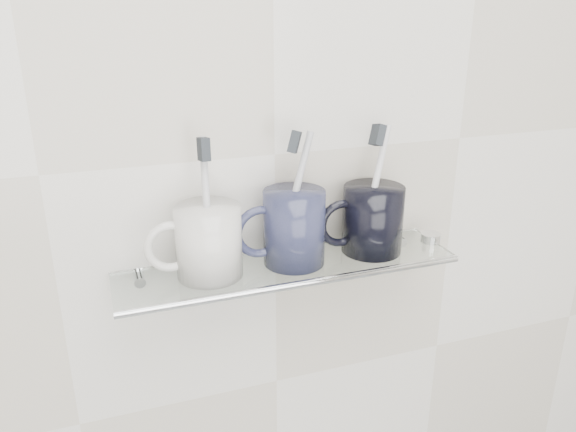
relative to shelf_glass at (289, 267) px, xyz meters
name	(u,v)px	position (x,y,z in m)	size (l,w,h in m)	color
wall_back	(275,155)	(0.00, 0.06, 0.15)	(2.50, 2.50, 0.00)	beige
shelf_glass	(289,267)	(0.00, 0.00, 0.00)	(0.50, 0.12, 0.01)	silver
shelf_rail	(302,284)	(0.00, -0.06, 0.00)	(0.01, 0.01, 0.50)	silver
bracket_left	(139,282)	(-0.21, 0.05, -0.01)	(0.02, 0.02, 0.03)	silver
bracket_right	(398,243)	(0.21, 0.05, -0.01)	(0.02, 0.02, 0.03)	silver
mug_left	(209,242)	(-0.11, 0.00, 0.06)	(0.09, 0.09, 0.10)	silver
mug_left_handle	(171,247)	(-0.17, 0.00, 0.06)	(0.07, 0.07, 0.01)	silver
toothbrush_left	(207,207)	(-0.11, 0.00, 0.10)	(0.01, 0.01, 0.19)	silver
bristles_left	(204,149)	(-0.11, 0.00, 0.19)	(0.01, 0.02, 0.03)	#24292D
mug_center	(294,227)	(0.01, 0.00, 0.06)	(0.09, 0.09, 0.11)	#1A1E33
mug_center_handle	(260,232)	(-0.04, 0.00, 0.06)	(0.08, 0.08, 0.01)	#1A1E33
toothbrush_center	(294,197)	(0.01, 0.00, 0.10)	(0.01, 0.01, 0.19)	#ABABAE
bristles_center	(295,142)	(0.01, 0.00, 0.19)	(0.01, 0.02, 0.03)	#24292D
mug_right	(373,219)	(0.14, 0.00, 0.06)	(0.09, 0.09, 0.10)	black
mug_right_handle	(341,223)	(0.08, 0.00, 0.06)	(0.07, 0.07, 0.01)	black
toothbrush_right	(374,188)	(0.14, 0.00, 0.10)	(0.01, 0.01, 0.19)	silver
bristles_right	(378,135)	(0.14, 0.00, 0.19)	(0.01, 0.02, 0.03)	#24292D
chrome_cap	(431,237)	(0.24, 0.00, 0.01)	(0.03, 0.03, 0.01)	silver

